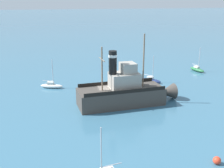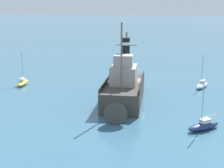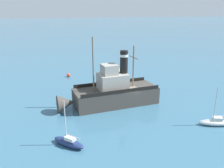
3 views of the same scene
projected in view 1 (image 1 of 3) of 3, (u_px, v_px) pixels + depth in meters
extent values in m
plane|color=#38667F|center=(107.00, 103.00, 40.54)|extent=(600.00, 600.00, 0.00)
cube|color=#423D38|center=(121.00, 97.00, 39.58)|extent=(5.45, 12.34, 2.40)
cone|color=#423D38|center=(167.00, 92.00, 41.56)|extent=(2.56, 2.60, 2.35)
cube|color=#9E998E|center=(124.00, 81.00, 39.02)|extent=(3.34, 4.25, 2.20)
cube|color=#9E998E|center=(128.00, 68.00, 38.62)|extent=(2.37, 2.19, 1.40)
cylinder|color=black|center=(113.00, 63.00, 37.74)|extent=(1.10, 1.10, 3.20)
cylinder|color=silver|center=(113.00, 56.00, 37.48)|extent=(1.16, 1.16, 0.35)
cylinder|color=#75604C|center=(144.00, 61.00, 39.00)|extent=(0.20, 0.20, 7.50)
cylinder|color=#75604C|center=(102.00, 69.00, 37.57)|extent=(0.20, 0.20, 6.00)
cylinder|color=#75604C|center=(102.00, 59.00, 37.17)|extent=(2.60, 0.35, 0.12)
cube|color=black|center=(116.00, 82.00, 41.11)|extent=(1.13, 11.37, 0.50)
cube|color=black|center=(126.00, 92.00, 37.17)|extent=(1.13, 11.37, 0.50)
ellipsoid|color=navy|center=(151.00, 80.00, 50.04)|extent=(3.53, 3.40, 0.70)
cube|color=silver|center=(150.00, 77.00, 49.99)|extent=(1.24, 1.22, 0.36)
cylinder|color=#B7B7BC|center=(153.00, 67.00, 49.14)|extent=(0.10, 0.10, 4.20)
cylinder|color=#B7B7BC|center=(148.00, 75.00, 50.10)|extent=(1.37, 1.29, 0.08)
ellipsoid|color=#286B3D|center=(197.00, 70.00, 57.39)|extent=(3.96, 2.10, 0.70)
cube|color=silver|center=(197.00, 67.00, 57.40)|extent=(1.23, 0.92, 0.36)
cylinder|color=#B7B7BC|center=(199.00, 58.00, 56.40)|extent=(0.10, 0.10, 4.20)
cylinder|color=#B7B7BC|center=(195.00, 65.00, 57.62)|extent=(1.75, 0.57, 0.08)
cylinder|color=#B7B7BC|center=(101.00, 151.00, 22.68)|extent=(0.10, 0.10, 4.20)
cylinder|color=#B7B7BC|center=(112.00, 165.00, 23.46)|extent=(0.39, 1.79, 0.08)
ellipsoid|color=white|center=(52.00, 86.00, 46.97)|extent=(2.28, 3.95, 0.70)
cube|color=silver|center=(50.00, 83.00, 46.84)|extent=(0.96, 1.25, 0.36)
cylinder|color=#B7B7BC|center=(53.00, 72.00, 46.20)|extent=(0.10, 0.10, 4.20)
cylinder|color=#B7B7BC|center=(48.00, 81.00, 46.78)|extent=(0.66, 1.73, 0.08)
sphere|color=red|center=(217.00, 160.00, 25.70)|extent=(0.74, 0.74, 0.74)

